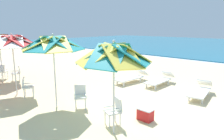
% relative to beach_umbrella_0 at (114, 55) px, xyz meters
% --- Properties ---
extents(ground_plane, '(80.00, 80.00, 0.00)m').
position_rel_beach_umbrella_0_xyz_m(ground_plane, '(-0.36, 2.83, -2.26)').
color(ground_plane, beige).
extents(beach_umbrella_0, '(2.05, 2.05, 2.66)m').
position_rel_beach_umbrella_0_xyz_m(beach_umbrella_0, '(0.00, 0.00, 0.00)').
color(beach_umbrella_0, silver).
rests_on(beach_umbrella_0, ground).
extents(plastic_chair_0, '(0.58, 0.60, 0.87)m').
position_rel_beach_umbrella_0_xyz_m(plastic_chair_0, '(-0.35, 0.43, -1.76)').
color(plastic_chair_0, white).
rests_on(plastic_chair_0, ground).
extents(beach_umbrella_1, '(2.29, 2.29, 2.76)m').
position_rel_beach_umbrella_0_xyz_m(beach_umbrella_1, '(-2.97, 0.04, 0.13)').
color(beach_umbrella_1, silver).
rests_on(beach_umbrella_1, ground).
extents(plastic_chair_1, '(0.63, 0.63, 0.87)m').
position_rel_beach_umbrella_0_xyz_m(plastic_chair_1, '(-2.21, 0.60, -1.76)').
color(plastic_chair_1, white).
rests_on(plastic_chair_1, ground).
extents(beach_umbrella_2, '(2.23, 2.23, 2.73)m').
position_rel_beach_umbrella_0_xyz_m(beach_umbrella_2, '(-5.56, -0.35, 0.10)').
color(beach_umbrella_2, silver).
rests_on(beach_umbrella_2, ground).
extents(plastic_chair_2, '(0.61, 0.62, 0.87)m').
position_rel_beach_umbrella_0_xyz_m(plastic_chair_2, '(-4.88, -0.18, -1.76)').
color(plastic_chair_2, white).
rests_on(plastic_chair_2, ground).
extents(plastic_chair_4, '(0.57, 0.59, 0.87)m').
position_rel_beach_umbrella_0_xyz_m(plastic_chair_4, '(-7.94, 0.71, -1.76)').
color(plastic_chair_4, white).
rests_on(plastic_chair_4, ground).
extents(plastic_chair_5, '(0.63, 0.63, 0.87)m').
position_rel_beach_umbrella_0_xyz_m(plastic_chair_5, '(-8.87, 0.26, -1.76)').
color(plastic_chair_5, white).
rests_on(plastic_chair_5, ground).
extents(sun_lounger_0, '(0.91, 2.21, 0.62)m').
position_rel_beach_umbrella_0_xyz_m(sun_lounger_0, '(0.67, 4.89, -1.98)').
color(sun_lounger_0, white).
rests_on(sun_lounger_0, ground).
extents(sun_lounger_1, '(0.65, 2.15, 0.62)m').
position_rel_beach_umbrella_0_xyz_m(sun_lounger_1, '(-1.56, 5.34, -1.98)').
color(sun_lounger_1, white).
rests_on(sun_lounger_1, ground).
extents(sun_lounger_2, '(0.88, 2.20, 0.62)m').
position_rel_beach_umbrella_0_xyz_m(sun_lounger_2, '(-2.98, 4.79, -1.98)').
color(sun_lounger_2, white).
rests_on(sun_lounger_2, ground).
extents(cooler_box, '(0.50, 0.34, 0.40)m').
position_rel_beach_umbrella_0_xyz_m(cooler_box, '(0.18, 1.34, -2.06)').
color(cooler_box, red).
rests_on(cooler_box, ground).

